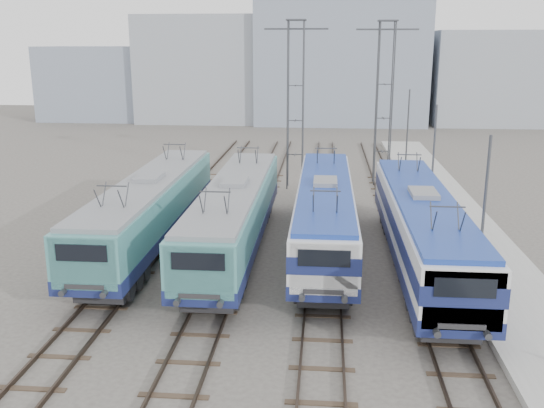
{
  "coord_description": "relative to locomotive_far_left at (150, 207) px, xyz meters",
  "views": [
    {
      "loc": [
        2.19,
        -22.01,
        10.44
      ],
      "look_at": [
        -0.38,
        7.0,
        2.69
      ],
      "focal_mm": 40.0,
      "sensor_mm": 36.0,
      "label": 1
    }
  ],
  "objects": [
    {
      "name": "mast_rear",
      "position": [
        15.35,
        18.62,
        1.24
      ],
      "size": [
        0.12,
        0.12,
        7.0
      ],
      "primitive_type": "cylinder",
      "color": "#3F4247",
      "rests_on": "ground"
    },
    {
      "name": "catenary_tower_west",
      "position": [
        6.75,
        14.62,
        4.39
      ],
      "size": [
        4.5,
        1.2,
        12.0
      ],
      "color": "#3F4247",
      "rests_on": "ground"
    },
    {
      "name": "mast_front",
      "position": [
        15.35,
        -5.38,
        1.24
      ],
      "size": [
        0.12,
        0.12,
        7.0
      ],
      "primitive_type": "cylinder",
      "color": "#3F4247",
      "rests_on": "ground"
    },
    {
      "name": "platform",
      "position": [
        16.95,
        0.62,
        -2.11
      ],
      "size": [
        4.0,
        70.0,
        0.3
      ],
      "primitive_type": "cube",
      "color": "#9E9E99",
      "rests_on": "ground"
    },
    {
      "name": "building_far_west",
      "position": [
        -23.25,
        54.62,
        2.74
      ],
      "size": [
        14.0,
        10.0,
        10.0
      ],
      "primitive_type": "cube",
      "color": "gray",
      "rests_on": "ground"
    },
    {
      "name": "building_west",
      "position": [
        -7.25,
        54.62,
        4.74
      ],
      "size": [
        18.0,
        12.0,
        14.0
      ],
      "primitive_type": "cube",
      "color": "#9199A3",
      "rests_on": "ground"
    },
    {
      "name": "ground",
      "position": [
        6.75,
        -7.38,
        -2.26
      ],
      "size": [
        160.0,
        160.0,
        0.0
      ],
      "primitive_type": "plane",
      "color": "#514C47"
    },
    {
      "name": "locomotive_center_left",
      "position": [
        4.5,
        -0.53,
        -0.02
      ],
      "size": [
        2.84,
        17.95,
        3.38
      ],
      "color": "navy",
      "rests_on": "ground"
    },
    {
      "name": "catenary_tower_east",
      "position": [
        13.25,
        16.62,
        4.39
      ],
      "size": [
        4.5,
        1.2,
        12.0
      ],
      "color": "#3F4247",
      "rests_on": "ground"
    },
    {
      "name": "locomotive_far_left",
      "position": [
        0.0,
        0.0,
        0.0
      ],
      "size": [
        2.87,
        18.11,
        3.41
      ],
      "color": "navy",
      "rests_on": "ground"
    },
    {
      "name": "mast_mid",
      "position": [
        15.35,
        6.62,
        1.24
      ],
      "size": [
        0.12,
        0.12,
        7.0
      ],
      "primitive_type": "cylinder",
      "color": "#3F4247",
      "rests_on": "ground"
    },
    {
      "name": "building_center",
      "position": [
        10.75,
        54.62,
        6.74
      ],
      "size": [
        22.0,
        14.0,
        18.0
      ],
      "primitive_type": "cube",
      "color": "gray",
      "rests_on": "ground"
    },
    {
      "name": "locomotive_center_right",
      "position": [
        9.0,
        0.23,
        0.01
      ],
      "size": [
        2.8,
        17.7,
        3.33
      ],
      "color": "navy",
      "rests_on": "ground"
    },
    {
      "name": "locomotive_far_right",
      "position": [
        13.5,
        -2.1,
        0.05
      ],
      "size": [
        2.86,
        18.08,
        3.4
      ],
      "color": "navy",
      "rests_on": "ground"
    },
    {
      "name": "building_east",
      "position": [
        30.75,
        54.62,
        3.74
      ],
      "size": [
        16.0,
        12.0,
        12.0
      ],
      "primitive_type": "cube",
      "color": "#9199A3",
      "rests_on": "ground"
    }
  ]
}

